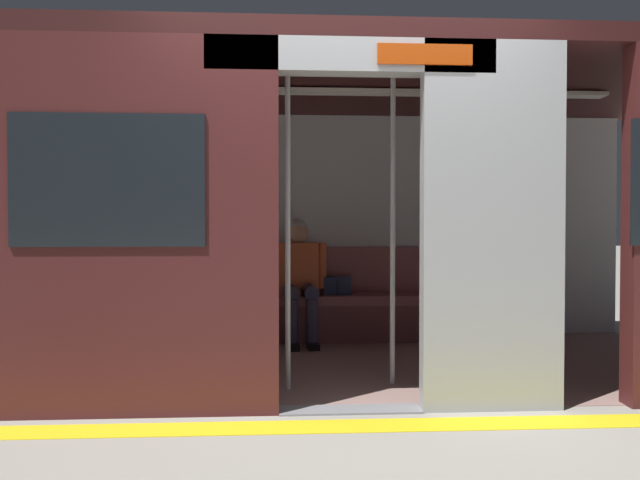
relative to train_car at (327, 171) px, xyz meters
The scene contains 9 objects.
ground_plane 1.97m from the train_car, 92.25° to the left, with size 60.00×60.00×0.00m, color gray.
platform_edge_strip 2.17m from the train_car, 91.81° to the left, with size 8.00×0.24×0.01m, color yellow.
train_car is the anchor object (origin of this frame).
bench_seat 1.62m from the train_car, 92.54° to the right, with size 2.46×0.44×0.45m.
person_seated 1.37m from the train_car, 79.34° to the right, with size 0.55×0.69×1.17m.
handbag 1.52m from the train_car, 98.88° to the right, with size 0.26×0.15×0.17m.
book 1.70m from the train_car, 61.21° to the right, with size 0.15×0.22×0.03m, color gold.
grab_pole_door 0.89m from the train_car, 65.77° to the left, with size 0.04×0.04×2.19m, color silver.
grab_pole_far 0.85m from the train_car, 124.76° to the left, with size 0.04×0.04×2.19m, color silver.
Camera 1 is at (0.42, 3.82, 1.11)m, focal length 36.18 mm.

